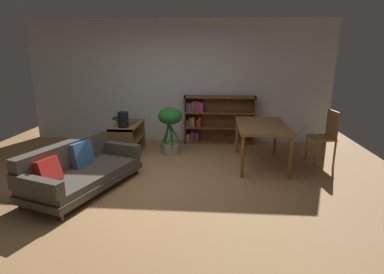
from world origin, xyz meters
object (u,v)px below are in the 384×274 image
(fabric_couch, at_px, (79,169))
(dining_chair_near, at_px, (326,134))
(open_laptop, at_px, (126,122))
(media_console, at_px, (128,139))
(bookshelf, at_px, (214,119))
(desk_speaker, at_px, (123,120))
(dining_table, at_px, (262,128))
(potted_floor_plant, at_px, (170,124))

(fabric_couch, relative_size, dining_chair_near, 2.02)
(open_laptop, xyz_separation_m, dining_chair_near, (3.81, -0.34, -0.10))
(fabric_couch, bearing_deg, media_console, 81.12)
(fabric_couch, bearing_deg, bookshelf, 53.66)
(open_laptop, bearing_deg, desk_speaker, -80.01)
(desk_speaker, bearing_deg, fabric_couch, -100.94)
(dining_chair_near, bearing_deg, fabric_couch, -160.08)
(fabric_couch, xyz_separation_m, open_laptop, (0.21, 1.79, 0.34))
(fabric_couch, distance_m, dining_chair_near, 4.28)
(fabric_couch, distance_m, open_laptop, 1.84)
(desk_speaker, height_order, dining_chair_near, dining_chair_near)
(dining_table, bearing_deg, open_laptop, 169.14)
(fabric_couch, distance_m, potted_floor_plant, 2.11)
(open_laptop, bearing_deg, media_console, -61.15)
(desk_speaker, xyz_separation_m, potted_floor_plant, (0.84, 0.34, -0.15))
(desk_speaker, xyz_separation_m, dining_chair_near, (3.74, 0.03, -0.21))
(bookshelf, bearing_deg, dining_table, -58.95)
(desk_speaker, bearing_deg, media_console, 92.30)
(dining_table, bearing_deg, fabric_couch, -155.52)
(dining_table, distance_m, dining_chair_near, 1.20)
(potted_floor_plant, bearing_deg, open_laptop, 178.58)
(desk_speaker, relative_size, bookshelf, 0.18)
(open_laptop, bearing_deg, fabric_couch, -96.71)
(fabric_couch, distance_m, media_console, 1.72)
(fabric_couch, height_order, desk_speaker, desk_speaker)
(desk_speaker, distance_m, dining_table, 2.56)
(media_console, height_order, potted_floor_plant, potted_floor_plant)
(bookshelf, bearing_deg, dining_chair_near, -31.40)
(open_laptop, height_order, dining_table, dining_table)
(bookshelf, bearing_deg, media_console, -149.75)
(media_console, height_order, dining_table, dining_table)
(open_laptop, xyz_separation_m, bookshelf, (1.77, 0.91, -0.12))
(fabric_couch, xyz_separation_m, potted_floor_plant, (1.12, 1.77, 0.30))
(desk_speaker, relative_size, dining_chair_near, 0.29)
(media_console, xyz_separation_m, dining_table, (2.57, -0.41, 0.37))
(desk_speaker, bearing_deg, dining_table, -3.04)
(dining_chair_near, xyz_separation_m, bookshelf, (-2.03, 1.24, -0.02))
(fabric_couch, xyz_separation_m, bookshelf, (1.98, 2.70, 0.22))
(dining_table, bearing_deg, media_console, 171.03)
(desk_speaker, xyz_separation_m, dining_table, (2.56, -0.14, -0.09))
(potted_floor_plant, height_order, dining_table, potted_floor_plant)
(fabric_couch, relative_size, dining_table, 1.39)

